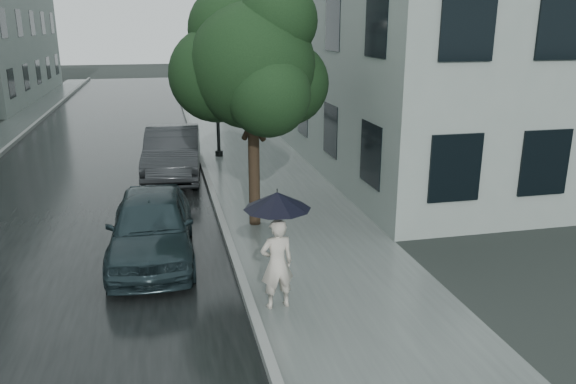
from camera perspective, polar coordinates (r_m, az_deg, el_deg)
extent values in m
plane|color=black|center=(10.63, 3.96, -8.89)|extent=(120.00, 120.00, 0.00)
cube|color=slate|center=(21.87, -4.47, 4.61)|extent=(3.50, 60.00, 0.01)
cube|color=slate|center=(21.67, -9.26, 4.52)|extent=(0.15, 60.00, 0.15)
cube|color=black|center=(21.77, -18.49, 3.72)|extent=(6.85, 60.00, 0.00)
cube|color=gray|center=(29.85, 3.52, 16.57)|extent=(7.00, 36.00, 9.00)
cube|color=black|center=(29.07, -3.37, 16.57)|extent=(0.08, 32.40, 7.20)
cube|color=black|center=(39.87, -24.49, 14.49)|extent=(0.08, 16.20, 6.40)
imported|color=beige|center=(9.34, -1.13, -7.29)|extent=(0.61, 0.44, 1.57)
cylinder|color=black|center=(9.14, -1.09, -3.88)|extent=(0.02, 0.02, 0.73)
cone|color=black|center=(8.98, -1.11, -0.86)|extent=(1.30, 1.30, 0.28)
cylinder|color=black|center=(8.93, -1.11, 0.11)|extent=(0.02, 0.02, 0.08)
cylinder|color=black|center=(9.29, -1.08, -6.16)|extent=(0.03, 0.03, 0.06)
cylinder|color=#332619|center=(13.07, -3.46, 2.17)|extent=(0.26, 0.26, 2.62)
sphere|color=#183317|center=(12.68, -3.66, 12.65)|extent=(2.79, 2.79, 2.79)
sphere|color=#183317|center=(13.20, -0.08, 10.96)|extent=(1.92, 1.92, 1.92)
sphere|color=#183317|center=(13.03, -7.29, 11.74)|extent=(2.15, 2.15, 2.15)
sphere|color=#183317|center=(12.03, -2.02, 9.85)|extent=(1.81, 1.81, 1.81)
sphere|color=#183317|center=(13.24, -5.61, 16.04)|extent=(2.03, 2.03, 2.03)
sphere|color=#183317|center=(12.54, -1.08, 17.03)|extent=(1.73, 1.73, 1.73)
cylinder|color=black|center=(20.03, -7.24, 10.05)|extent=(0.12, 0.12, 4.59)
cylinder|color=black|center=(20.40, -7.02, 3.92)|extent=(0.28, 0.28, 0.20)
cylinder|color=black|center=(19.89, -8.24, 16.60)|extent=(0.50, 0.12, 0.08)
sphere|color=silver|center=(19.89, -9.14, 16.42)|extent=(0.32, 0.32, 0.32)
imported|color=#1B2A2E|center=(11.61, -13.69, -3.33)|extent=(1.76, 4.13, 1.39)
imported|color=black|center=(17.75, -11.62, 3.96)|extent=(1.96, 4.71, 1.51)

